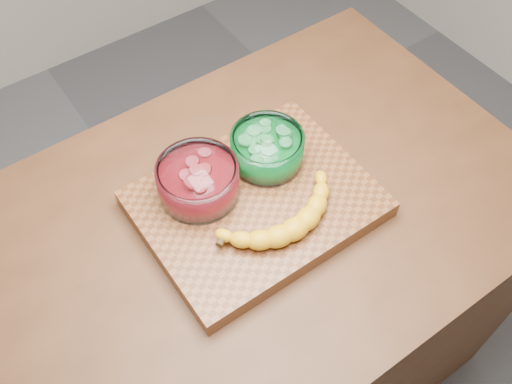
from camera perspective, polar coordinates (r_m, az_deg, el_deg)
ground at (r=1.97m, az=0.00°, el=-16.70°), size 3.50×3.50×0.00m
counter at (r=1.56m, az=0.00°, el=-11.16°), size 1.20×0.80×0.90m
cutting_board at (r=1.15m, az=0.00°, el=-1.18°), size 0.45×0.35×0.04m
bowl_red at (r=1.12m, az=-5.80°, el=1.10°), size 0.16×0.16×0.08m
bowl_green at (r=1.16m, az=1.11°, el=4.34°), size 0.15×0.15×0.07m
banana at (r=1.08m, az=2.82°, el=-2.53°), size 0.30×0.13×0.04m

